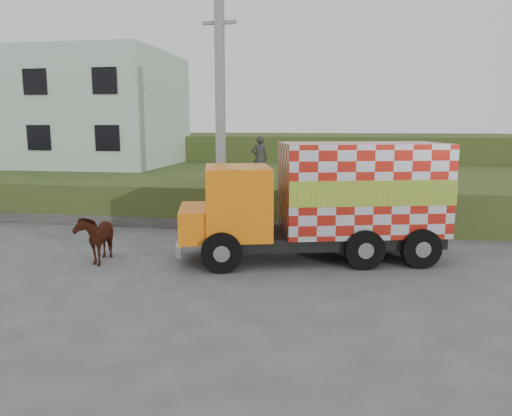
% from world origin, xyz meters
% --- Properties ---
extents(ground, '(120.00, 120.00, 0.00)m').
position_xyz_m(ground, '(0.00, 0.00, 0.00)').
color(ground, '#474749').
rests_on(ground, ground).
extents(embankment, '(40.00, 12.00, 1.50)m').
position_xyz_m(embankment, '(0.00, 10.00, 0.75)').
color(embankment, '#28511B').
rests_on(embankment, ground).
extents(embankment_far, '(40.00, 12.00, 3.00)m').
position_xyz_m(embankment_far, '(0.00, 22.00, 1.50)').
color(embankment_far, '#28511B').
rests_on(embankment_far, ground).
extents(retaining_strip, '(16.00, 0.50, 0.40)m').
position_xyz_m(retaining_strip, '(-2.00, 4.20, 0.20)').
color(retaining_strip, '#595651').
rests_on(retaining_strip, ground).
extents(building, '(10.00, 8.00, 6.00)m').
position_xyz_m(building, '(-11.00, 13.00, 4.50)').
color(building, '#A8C4AA').
rests_on(building, embankment).
extents(utility_pole, '(1.20, 0.30, 8.00)m').
position_xyz_m(utility_pole, '(-1.00, 4.60, 4.08)').
color(utility_pole, gray).
rests_on(utility_pole, ground).
extents(cargo_truck, '(7.63, 4.05, 3.25)m').
position_xyz_m(cargo_truck, '(2.91, 0.92, 1.67)').
color(cargo_truck, black).
rests_on(cargo_truck, ground).
extents(cow, '(1.01, 1.73, 1.37)m').
position_xyz_m(cow, '(-3.32, -0.44, 0.68)').
color(cow, '#34150D').
rests_on(cow, ground).
extents(pedestrian, '(0.74, 0.58, 1.78)m').
position_xyz_m(pedestrian, '(0.02, 6.99, 2.39)').
color(pedestrian, '#302E2A').
rests_on(pedestrian, embankment).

